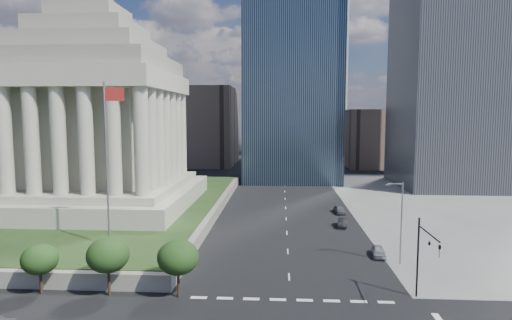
# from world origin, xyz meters

# --- Properties ---
(ground) EXTENTS (500.00, 500.00, 0.00)m
(ground) POSITION_xyz_m (0.00, 100.00, 0.00)
(ground) COLOR black
(ground) RESTS_ON ground
(plaza_terrace) EXTENTS (66.00, 70.00, 1.80)m
(plaza_terrace) POSITION_xyz_m (-45.00, 50.00, 0.90)
(plaza_terrace) COLOR #666358
(plaza_terrace) RESTS_ON ground
(plaza_lawn) EXTENTS (64.00, 68.00, 0.10)m
(plaza_lawn) POSITION_xyz_m (-45.00, 50.00, 1.85)
(plaza_lawn) COLOR #1E3315
(plaza_lawn) RESTS_ON plaza_terrace
(war_memorial) EXTENTS (34.00, 34.00, 39.00)m
(war_memorial) POSITION_xyz_m (-34.00, 48.00, 21.40)
(war_memorial) COLOR #9E9984
(war_memorial) RESTS_ON plaza_lawn
(flagpole) EXTENTS (2.52, 0.24, 20.00)m
(flagpole) POSITION_xyz_m (-21.83, 24.00, 13.11)
(flagpole) COLOR slate
(flagpole) RESTS_ON plaza_lawn
(midrise_glass) EXTENTS (26.00, 26.00, 60.00)m
(midrise_glass) POSITION_xyz_m (2.00, 95.00, 30.00)
(midrise_glass) COLOR black
(midrise_glass) RESTS_ON ground
(building_filler_ne) EXTENTS (20.00, 30.00, 20.00)m
(building_filler_ne) POSITION_xyz_m (32.00, 130.00, 10.00)
(building_filler_ne) COLOR brown
(building_filler_ne) RESTS_ON ground
(building_filler_nw) EXTENTS (24.00, 30.00, 28.00)m
(building_filler_nw) POSITION_xyz_m (-30.00, 130.00, 14.00)
(building_filler_nw) COLOR brown
(building_filler_nw) RESTS_ON ground
(traffic_signal_ne) EXTENTS (0.30, 5.74, 8.00)m
(traffic_signal_ne) POSITION_xyz_m (12.50, 13.70, 5.25)
(traffic_signal_ne) COLOR black
(traffic_signal_ne) RESTS_ON ground
(street_lamp_north) EXTENTS (2.13, 0.22, 10.00)m
(street_lamp_north) POSITION_xyz_m (13.33, 25.00, 5.66)
(street_lamp_north) COLOR slate
(street_lamp_north) RESTS_ON ground
(parked_sedan_near) EXTENTS (1.98, 4.09, 1.35)m
(parked_sedan_near) POSITION_xyz_m (11.50, 27.60, 0.67)
(parked_sedan_near) COLOR gray
(parked_sedan_near) RESTS_ON ground
(parked_sedan_mid) EXTENTS (2.05, 4.24, 1.34)m
(parked_sedan_mid) POSITION_xyz_m (9.00, 42.13, 0.67)
(parked_sedan_mid) COLOR black
(parked_sedan_mid) RESTS_ON ground
(parked_sedan_far) EXTENTS (4.34, 2.08, 1.43)m
(parked_sedan_far) POSITION_xyz_m (9.83, 51.76, 0.72)
(parked_sedan_far) COLOR #565A5E
(parked_sedan_far) RESTS_ON ground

